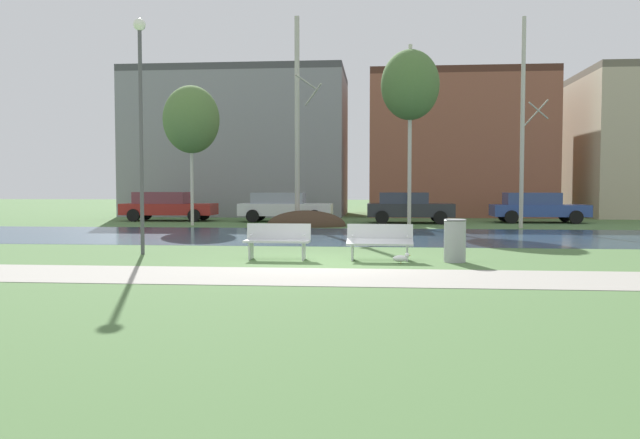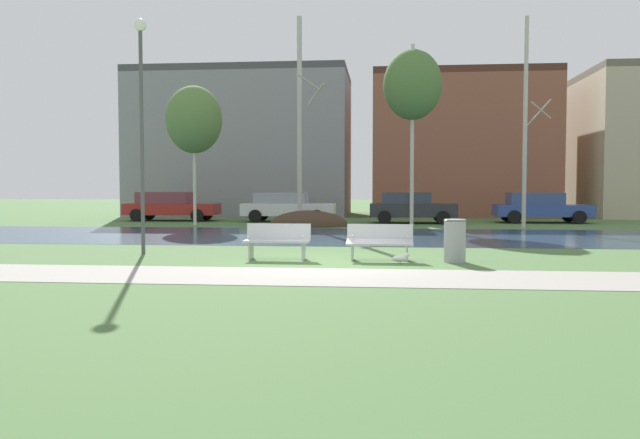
{
  "view_description": "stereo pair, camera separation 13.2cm",
  "coord_description": "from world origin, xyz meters",
  "views": [
    {
      "loc": [
        1.19,
        -14.65,
        1.8
      ],
      "look_at": [
        -0.24,
        1.28,
        0.96
      ],
      "focal_mm": 35.95,
      "sensor_mm": 36.0,
      "label": 1
    },
    {
      "loc": [
        1.33,
        -14.64,
        1.8
      ],
      "look_at": [
        -0.24,
        1.28,
        0.96
      ],
      "focal_mm": 35.95,
      "sensor_mm": 36.0,
      "label": 2
    }
  ],
  "objects": [
    {
      "name": "parked_van_nearest_red",
      "position": [
        -9.67,
        17.59,
        0.78
      ],
      "size": [
        4.78,
        1.97,
        1.49
      ],
      "color": "maroon",
      "rests_on": "ground"
    },
    {
      "name": "birch_center_left",
      "position": [
        2.6,
        13.93,
        6.21
      ],
      "size": [
        2.56,
        2.56,
        8.0
      ],
      "color": "beige",
      "rests_on": "ground"
    },
    {
      "name": "river_band",
      "position": [
        0.0,
        8.33,
        0.0
      ],
      "size": [
        80.0,
        8.22,
        0.01
      ],
      "primitive_type": "cube",
      "color": "#2D475B",
      "rests_on": "ground"
    },
    {
      "name": "parked_sedan_second_white",
      "position": [
        -3.52,
        17.32,
        0.78
      ],
      "size": [
        4.65,
        2.01,
        1.47
      ],
      "color": "silver",
      "rests_on": "ground"
    },
    {
      "name": "building_grey_warehouse",
      "position": [
        -7.4,
        25.07,
        4.41
      ],
      "size": [
        13.13,
        7.41,
        8.83
      ],
      "color": "gray",
      "rests_on": "ground"
    },
    {
      "name": "ground_plane",
      "position": [
        0.0,
        10.0,
        0.0
      ],
      "size": [
        120.0,
        120.0,
        0.0
      ],
      "primitive_type": "plane",
      "color": "#4C703D"
    },
    {
      "name": "trash_bin",
      "position": [
        3.02,
        0.65,
        0.53
      ],
      "size": [
        0.54,
        0.54,
        1.02
      ],
      "color": "#999B9E",
      "rests_on": "ground"
    },
    {
      "name": "birch_left",
      "position": [
        -2.4,
        14.08,
        4.74
      ],
      "size": [
        1.25,
        2.04,
        9.36
      ],
      "color": "#BCB7A8",
      "rests_on": "ground"
    },
    {
      "name": "soil_mound",
      "position": [
        -2.0,
        13.9,
        0.0
      ],
      "size": [
        3.6,
        2.53,
        1.41
      ],
      "primitive_type": "ellipsoid",
      "color": "#423021",
      "rests_on": "ground"
    },
    {
      "name": "parked_wagon_fourth_blue",
      "position": [
        8.98,
        17.57,
        0.78
      ],
      "size": [
        4.56,
        2.04,
        1.48
      ],
      "color": "#2D4793",
      "rests_on": "ground"
    },
    {
      "name": "parked_hatch_third_dark",
      "position": [
        2.68,
        16.65,
        0.79
      ],
      "size": [
        4.14,
        2.12,
        1.49
      ],
      "color": "#282B30",
      "rests_on": "ground"
    },
    {
      "name": "paved_path_strip",
      "position": [
        0.0,
        -2.1,
        0.01
      ],
      "size": [
        60.0,
        2.52,
        0.01
      ],
      "primitive_type": "cube",
      "color": "#9E998E",
      "rests_on": "ground"
    },
    {
      "name": "birch_far_left",
      "position": [
        -7.27,
        14.02,
        4.82
      ],
      "size": [
        2.56,
        2.56,
        6.36
      ],
      "color": "beige",
      "rests_on": "ground"
    },
    {
      "name": "streetlamp",
      "position": [
        -4.97,
        1.65,
        4.01
      ],
      "size": [
        0.32,
        0.32,
        6.13
      ],
      "color": "#4C4C51",
      "rests_on": "ground"
    },
    {
      "name": "bench_right",
      "position": [
        1.25,
        0.85,
        0.47
      ],
      "size": [
        1.61,
        0.6,
        0.87
      ],
      "color": "silver",
      "rests_on": "ground"
    },
    {
      "name": "building_brick_low",
      "position": [
        6.02,
        26.42,
        4.26
      ],
      "size": [
        10.58,
        9.29,
        8.52
      ],
      "color": "brown",
      "rests_on": "ground"
    },
    {
      "name": "seagull",
      "position": [
        1.75,
        0.2,
        0.13
      ],
      "size": [
        0.42,
        0.16,
        0.25
      ],
      "color": "white",
      "rests_on": "ground"
    },
    {
      "name": "birch_center",
      "position": [
        7.33,
        13.3,
        4.48
      ],
      "size": [
        1.14,
        2.06,
        8.93
      ],
      "color": "#BCB7A8",
      "rests_on": "ground"
    },
    {
      "name": "bench_left",
      "position": [
        -1.25,
        0.85,
        0.47
      ],
      "size": [
        1.61,
        0.6,
        0.87
      ],
      "color": "silver",
      "rests_on": "ground"
    }
  ]
}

